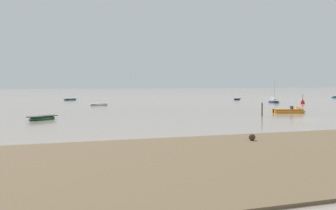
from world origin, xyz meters
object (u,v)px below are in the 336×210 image
Objects in this scene: rowboat_moored_4 at (237,99)px; rowboat_moored_5 at (42,118)px; sailboat_moored_0 at (274,102)px; rowboat_moored_1 at (99,105)px; rowboat_moored_0 at (70,100)px; channel_buoy at (303,102)px; motorboat_moored_2 at (292,112)px; mooring_post_near at (262,110)px.

rowboat_moored_4 is 77.64m from rowboat_moored_5.
rowboat_moored_5 is (-57.12, -31.65, -0.08)m from sailboat_moored_0.
sailboat_moored_0 reaches higher than rowboat_moored_5.
rowboat_moored_1 is at bearing -79.14° from sailboat_moored_0.
rowboat_moored_5 reaches higher than rowboat_moored_1.
sailboat_moored_0 is (44.19, -34.40, 0.09)m from rowboat_moored_0.
rowboat_moored_0 is at bearing 139.12° from channel_buoy.
channel_buoy is (22.58, 25.88, 0.22)m from motorboat_moored_2.
sailboat_moored_0 is at bearing -69.57° from rowboat_moored_0.
sailboat_moored_0 is 45.42m from mooring_post_near.
motorboat_moored_2 is (24.93, -67.00, 0.06)m from rowboat_moored_0.
motorboat_moored_2 is 2.38× the size of channel_buoy.
mooring_post_near is (16.91, -70.71, 0.74)m from rowboat_moored_0.
motorboat_moored_2 is (-19.27, -32.60, -0.03)m from sailboat_moored_0.
rowboat_moored_5 is at bearing -163.56° from motorboat_moored_2.
sailboat_moored_0 is 2.71× the size of channel_buoy.
sailboat_moored_0 is 1.66× the size of rowboat_moored_4.
rowboat_moored_4 is at bearing 94.60° from channel_buoy.
motorboat_moored_2 reaches higher than rowboat_moored_1.
rowboat_moored_4 is 62.75m from mooring_post_near.
mooring_post_near is at bearing 102.75° from rowboat_moored_1.
rowboat_moored_0 is 47.73m from rowboat_moored_4.
mooring_post_near is at bearing -137.34° from motorboat_moored_2.
rowboat_moored_5 reaches higher than rowboat_moored_4.
mooring_post_near is at bearing -135.96° from channel_buoy.
rowboat_moored_0 is at bearing 103.45° from mooring_post_near.
channel_buoy is at bearing -72.55° from rowboat_moored_0.
sailboat_moored_0 is at bearing 53.07° from mooring_post_near.
rowboat_moored_1 is 1.90× the size of channel_buoy.
rowboat_moored_4 is (1.19, 19.61, -0.11)m from sailboat_moored_0.
motorboat_moored_2 is at bearing 24.78° from mooring_post_near.
rowboat_moored_0 is 2.04× the size of mooring_post_near.
rowboat_moored_5 is 0.79× the size of motorboat_moored_2.
mooring_post_near reaches higher than rowboat_moored_0.
sailboat_moored_0 is 19.64m from rowboat_moored_4.
rowboat_moored_5 is at bearing -47.43° from sailboat_moored_0.
sailboat_moored_0 is 2.86× the size of mooring_post_near.
channel_buoy is at bearing 39.82° from sailboat_moored_0.
rowboat_moored_0 is at bearing -56.03° from rowboat_moored_4.
mooring_post_near is (-27.28, -36.30, 0.65)m from sailboat_moored_0.
rowboat_moored_0 is 67.31m from rowboat_moored_5.
rowboat_moored_1 is at bearing 142.09° from motorboat_moored_2.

